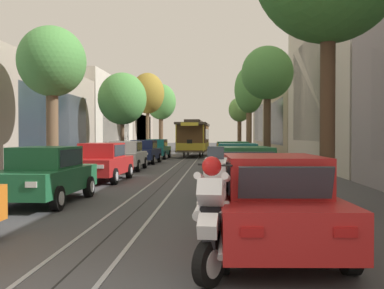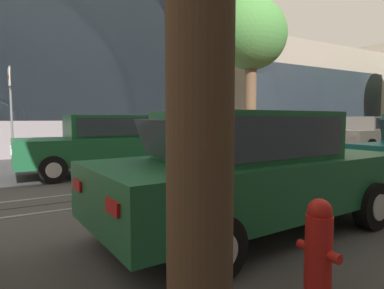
% 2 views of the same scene
% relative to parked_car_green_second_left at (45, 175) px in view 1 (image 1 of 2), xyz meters
% --- Properties ---
extents(ground_plane, '(172.19, 172.19, 0.00)m').
position_rel_parked_car_green_second_left_xyz_m(ground_plane, '(2.80, 19.34, -0.80)').
color(ground_plane, '#424244').
extents(trolley_track_rails, '(1.14, 76.88, 0.01)m').
position_rel_parked_car_green_second_left_xyz_m(trolley_track_rails, '(2.80, 24.22, -0.79)').
color(trolley_track_rails, gray).
rests_on(trolley_track_rails, ground).
extents(building_facade_left, '(5.43, 68.58, 9.37)m').
position_rel_parked_car_green_second_left_xyz_m(building_facade_left, '(-7.40, 21.60, 3.01)').
color(building_facade_left, gray).
rests_on(building_facade_left, ground).
extents(building_facade_right, '(4.77, 68.58, 10.49)m').
position_rel_parked_car_green_second_left_xyz_m(building_facade_right, '(12.63, 24.79, 3.32)').
color(building_facade_right, gray).
rests_on(building_facade_right, ground).
extents(parked_car_green_second_left, '(2.08, 4.40, 1.58)m').
position_rel_parked_car_green_second_left_xyz_m(parked_car_green_second_left, '(0.00, 0.00, 0.00)').
color(parked_car_green_second_left, '#1E6038').
rests_on(parked_car_green_second_left, ground).
extents(parked_car_red_mid_left, '(2.09, 4.40, 1.58)m').
position_rel_parked_car_green_second_left_xyz_m(parked_car_red_mid_left, '(0.07, 6.33, 0.00)').
color(parked_car_red_mid_left, red).
rests_on(parked_car_red_mid_left, ground).
extents(parked_car_white_fourth_left, '(2.05, 4.38, 1.58)m').
position_rel_parked_car_green_second_left_xyz_m(parked_car_white_fourth_left, '(-0.12, 12.53, 0.00)').
color(parked_car_white_fourth_left, silver).
rests_on(parked_car_white_fourth_left, ground).
extents(parked_car_navy_fifth_left, '(2.09, 4.40, 1.58)m').
position_rel_parked_car_green_second_left_xyz_m(parked_car_navy_fifth_left, '(-0.07, 18.57, 0.00)').
color(parked_car_navy_fifth_left, '#19234C').
rests_on(parked_car_navy_fifth_left, ground).
extents(parked_car_teal_sixth_left, '(2.12, 4.41, 1.58)m').
position_rel_parked_car_green_second_left_xyz_m(parked_car_teal_sixth_left, '(-0.04, 25.17, 0.00)').
color(parked_car_teal_sixth_left, '#196B70').
rests_on(parked_car_teal_sixth_left, ground).
extents(parked_car_red_near_right, '(2.12, 4.41, 1.58)m').
position_rel_parked_car_green_second_left_xyz_m(parked_car_red_near_right, '(5.73, -5.24, 0.00)').
color(parked_car_red_near_right, red).
rests_on(parked_car_red_near_right, ground).
extents(parked_car_green_second_right, '(2.15, 4.42, 1.58)m').
position_rel_parked_car_green_second_left_xyz_m(parked_car_green_second_right, '(5.62, 0.41, 0.00)').
color(parked_car_green_second_right, '#1E6038').
rests_on(parked_car_green_second_right, ground).
extents(parked_car_teal_mid_right, '(2.10, 4.41, 1.58)m').
position_rel_parked_car_green_second_left_xyz_m(parked_car_teal_mid_right, '(5.70, 5.73, 0.00)').
color(parked_car_teal_mid_right, '#196B70').
rests_on(parked_car_teal_mid_right, ground).
extents(parked_car_green_fourth_right, '(2.15, 4.42, 1.58)m').
position_rel_parked_car_green_second_left_xyz_m(parked_car_green_fourth_right, '(5.66, 11.24, 0.00)').
color(parked_car_green_fourth_right, '#1E6038').
rests_on(parked_car_green_fourth_right, ground).
extents(street_tree_kerb_left_second, '(2.93, 3.17, 6.65)m').
position_rel_parked_car_green_second_left_xyz_m(street_tree_kerb_left_second, '(-2.30, 7.14, 4.21)').
color(street_tree_kerb_left_second, brown).
rests_on(street_tree_kerb_left_second, ground).
extents(street_tree_kerb_left_mid, '(3.50, 2.99, 6.40)m').
position_rel_parked_car_green_second_left_xyz_m(street_tree_kerb_left_mid, '(-1.90, 20.44, 3.72)').
color(street_tree_kerb_left_mid, brown).
rests_on(street_tree_kerb_left_mid, ground).
extents(street_tree_kerb_left_fourth, '(3.30, 3.11, 8.08)m').
position_rel_parked_car_green_second_left_xyz_m(street_tree_kerb_left_fourth, '(-1.93, 33.22, 5.22)').
color(street_tree_kerb_left_fourth, brown).
rests_on(street_tree_kerb_left_fourth, ground).
extents(street_tree_kerb_left_far, '(3.65, 3.07, 8.14)m').
position_rel_parked_car_green_second_left_xyz_m(street_tree_kerb_left_far, '(-1.86, 43.83, 5.09)').
color(street_tree_kerb_left_far, brown).
rests_on(street_tree_kerb_left_far, ground).
extents(street_tree_kerb_right_second, '(2.78, 3.02, 6.71)m').
position_rel_parked_car_green_second_left_xyz_m(street_tree_kerb_right_second, '(7.58, 12.49, 4.38)').
color(street_tree_kerb_right_second, '#4C3826').
rests_on(street_tree_kerb_right_second, ground).
extents(street_tree_kerb_right_mid, '(2.46, 2.52, 7.69)m').
position_rel_parked_car_green_second_left_xyz_m(street_tree_kerb_right_mid, '(7.59, 26.54, 4.78)').
color(street_tree_kerb_right_mid, brown).
rests_on(street_tree_kerb_right_mid, ground).
extents(street_tree_kerb_right_fourth, '(2.50, 2.57, 6.25)m').
position_rel_parked_car_green_second_left_xyz_m(street_tree_kerb_right_fourth, '(7.52, 41.05, 3.92)').
color(street_tree_kerb_right_fourth, brown).
rests_on(street_tree_kerb_right_fourth, ground).
extents(cable_car_trolley, '(2.79, 9.17, 3.28)m').
position_rel_parked_car_green_second_left_xyz_m(cable_car_trolley, '(2.80, 29.91, 0.86)').
color(cable_car_trolley, brown).
rests_on(cable_car_trolley, ground).
extents(motorcycle_with_rider, '(0.54, 1.87, 1.75)m').
position_rel_parked_car_green_second_left_xyz_m(motorcycle_with_rider, '(4.79, -6.65, 0.12)').
color(motorcycle_with_rider, black).
rests_on(motorcycle_with_rider, ground).
extents(fire_hydrant, '(0.40, 0.22, 0.84)m').
position_rel_parked_car_green_second_left_xyz_m(fire_hydrant, '(7.21, -0.25, -0.38)').
color(fire_hydrant, red).
rests_on(fire_hydrant, ground).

